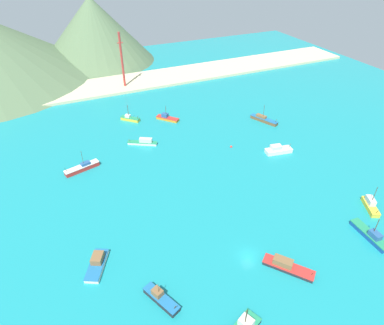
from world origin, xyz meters
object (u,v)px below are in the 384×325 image
at_px(fishing_boat_5, 264,119).
at_px(buoy_0, 231,147).
at_px(fishing_boat_3, 287,266).
at_px(fishing_boat_4, 161,298).
at_px(fishing_boat_2, 370,205).
at_px(fishing_boat_10, 278,150).
at_px(fishing_boat_0, 167,118).
at_px(fishing_boat_7, 130,119).
at_px(radio_tower, 122,61).
at_px(fishing_boat_9, 370,235).
at_px(fishing_boat_6, 144,142).
at_px(fishing_boat_11, 97,263).
at_px(fishing_boat_8, 82,168).

bearing_deg(fishing_boat_5, buoy_0, -151.37).
xyz_separation_m(fishing_boat_3, fishing_boat_4, (-27.13, 3.73, 0.04)).
distance_m(fishing_boat_2, fishing_boat_10, 32.46).
relative_size(fishing_boat_0, buoy_0, 10.30).
distance_m(fishing_boat_7, radio_tower, 35.04).
height_order(fishing_boat_3, radio_tower, radio_tower).
relative_size(fishing_boat_4, fishing_boat_7, 1.27).
bearing_deg(fishing_boat_10, fishing_boat_2, -79.53).
height_order(buoy_0, radio_tower, radio_tower).
distance_m(fishing_boat_0, fishing_boat_9, 79.35).
height_order(fishing_boat_0, fishing_boat_6, fishing_boat_0).
xyz_separation_m(fishing_boat_3, fishing_boat_11, (-36.82, 17.19, 0.03)).
distance_m(fishing_boat_7, buoy_0, 41.65).
distance_m(buoy_0, radio_tower, 68.91).
bearing_deg(fishing_boat_3, buoy_0, 74.07).
distance_m(fishing_boat_0, fishing_boat_2, 75.13).
bearing_deg(fishing_boat_8, fishing_boat_7, 49.67).
bearing_deg(fishing_boat_11, fishing_boat_6, 61.39).
relative_size(fishing_boat_3, fishing_boat_6, 1.06).
height_order(fishing_boat_0, fishing_boat_7, fishing_boat_7).
xyz_separation_m(fishing_boat_6, fishing_boat_8, (-21.38, -6.81, 0.00)).
bearing_deg(buoy_0, fishing_boat_8, 171.70).
distance_m(fishing_boat_6, fishing_boat_11, 50.59).
xyz_separation_m(fishing_boat_6, buoy_0, (26.25, -13.76, -0.72)).
bearing_deg(buoy_0, fishing_boat_0, 114.62).
bearing_deg(radio_tower, buoy_0, -73.59).
relative_size(fishing_boat_3, fishing_boat_9, 0.98).
xyz_separation_m(fishing_boat_4, fishing_boat_10, (52.99, 34.95, 0.17)).
distance_m(fishing_boat_2, fishing_boat_7, 85.85).
distance_m(fishing_boat_6, radio_tower, 53.07).
xyz_separation_m(fishing_boat_10, fishing_boat_11, (-62.68, -21.49, -0.18)).
relative_size(fishing_boat_8, fishing_boat_9, 1.04).
bearing_deg(fishing_boat_11, fishing_boat_0, 56.91).
xyz_separation_m(fishing_boat_4, radio_tower, (21.65, 109.11, 11.87)).
relative_size(fishing_boat_5, fishing_boat_9, 1.06).
height_order(fishing_boat_7, fishing_boat_10, fishing_boat_7).
relative_size(fishing_boat_2, fishing_boat_8, 0.70).
xyz_separation_m(fishing_boat_0, fishing_boat_8, (-35.04, -20.54, 0.07)).
xyz_separation_m(fishing_boat_0, fishing_boat_6, (-13.66, -13.73, 0.07)).
distance_m(fishing_boat_7, fishing_boat_11, 68.02).
bearing_deg(fishing_boat_2, fishing_boat_8, 143.85).
xyz_separation_m(fishing_boat_7, fishing_boat_8, (-21.87, -25.76, 0.05)).
height_order(fishing_boat_0, fishing_boat_5, fishing_boat_5).
height_order(fishing_boat_0, fishing_boat_4, fishing_boat_0).
bearing_deg(fishing_boat_4, buoy_0, 47.24).
distance_m(fishing_boat_8, fishing_boat_10, 61.97).
relative_size(fishing_boat_2, fishing_boat_4, 0.88).
height_order(fishing_boat_6, buoy_0, fishing_boat_6).
distance_m(fishing_boat_0, fishing_boat_5, 36.84).
bearing_deg(fishing_boat_3, fishing_boat_5, 59.98).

